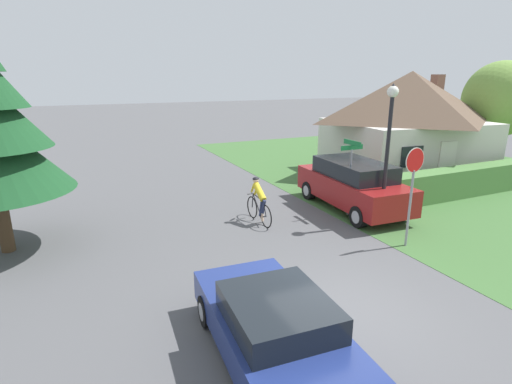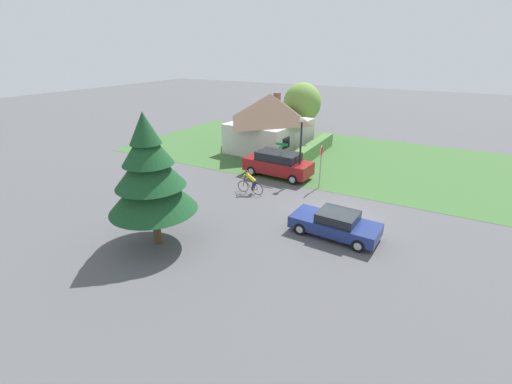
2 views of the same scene
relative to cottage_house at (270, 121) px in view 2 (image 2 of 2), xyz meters
name	(u,v)px [view 2 (image 2 of 2)]	position (x,y,z in m)	size (l,w,h in m)	color
ground_plane	(334,217)	(-10.74, -9.42, -2.61)	(140.00, 140.00, 0.00)	#515154
grass_verge_right	(328,155)	(0.66, -5.42, -2.60)	(16.00, 36.00, 0.01)	#3D6633
cottage_house	(270,121)	(0.00, 0.00, 0.00)	(8.11, 6.76, 5.02)	beige
hedge_row	(311,151)	(-0.80, -4.30, -2.02)	(9.61, 0.90, 1.18)	#4C7A3D
sedan_left_lane	(335,224)	(-12.67, -10.02, -1.97)	(2.11, 4.43, 1.30)	navy
cyclist	(250,183)	(-9.97, -3.64, -1.88)	(0.44, 1.83, 1.54)	black
parked_suv_right	(278,164)	(-6.25, -3.81, -1.66)	(2.24, 5.05, 1.82)	maroon
stop_sign	(321,158)	(-6.90, -7.21, -0.56)	(0.71, 0.07, 2.91)	gray
street_lamp	(301,138)	(-6.36, -5.54, 0.46)	(0.35, 0.35, 4.57)	black
street_name_sign	(281,155)	(-6.79, -4.32, -0.75)	(0.90, 0.90, 2.68)	gray
conifer_tall_near	(150,174)	(-17.43, -2.74, 0.89)	(4.03, 4.03, 6.28)	#4C3823
deciduous_tree_right	(302,103)	(5.56, -0.84, 0.97)	(3.79, 3.79, 5.58)	#4C3823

